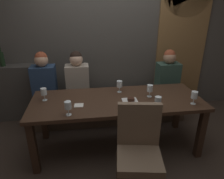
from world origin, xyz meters
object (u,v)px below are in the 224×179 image
dessert_plate (130,100)px  wine_bottle_dark_red (2,59)px  dining_table (117,105)px  chair_near_side (139,145)px  wine_glass_end_left (119,84)px  diner_far_end (168,74)px  wine_glass_end_right (68,106)px  wine_glass_near_right (194,95)px  diner_bearded (77,77)px  wine_glass_near_left (150,88)px  wine_glass_far_left (158,101)px  wine_glass_far_right (44,92)px  diner_redhead (44,78)px  banquette_bench (110,109)px

dessert_plate → wine_bottle_dark_red: bearing=148.8°
dining_table → chair_near_side: 0.74m
wine_glass_end_left → diner_far_end: bearing=27.7°
wine_glass_end_right → wine_glass_near_right: same height
diner_bearded → wine_glass_near_left: diner_bearded is taller
wine_bottle_dark_red → wine_glass_far_left: (2.11, -1.37, -0.21)m
diner_far_end → dessert_plate: size_ratio=4.00×
wine_glass_far_right → dessert_plate: (1.08, -0.19, -0.10)m
wine_bottle_dark_red → dessert_plate: (1.85, -1.12, -0.32)m
wine_glass_end_right → wine_glass_end_left: same height
wine_glass_end_right → wine_glass_far_left: bearing=-1.0°
wine_bottle_dark_red → wine_glass_far_left: size_ratio=1.99×
diner_redhead → wine_glass_end_left: 1.21m
wine_glass_end_right → wine_glass_end_left: 0.86m
chair_near_side → diner_far_end: size_ratio=1.29×
diner_redhead → wine_glass_near_left: (1.46, -0.71, 0.04)m
diner_far_end → banquette_bench: bearing=179.4°
wine_glass_end_right → diner_redhead: bearing=112.3°
diner_redhead → wine_glass_end_left: bearing=-24.7°
wine_glass_far_left → wine_glass_end_right: 1.02m
wine_glass_far_right → wine_glass_near_left: same height
dessert_plate → wine_glass_far_right: bearing=170.2°
diner_bearded → diner_far_end: size_ratio=1.02×
wine_glass_far_left → wine_glass_end_left: (-0.35, 0.56, 0.00)m
chair_near_side → wine_glass_end_left: size_ratio=5.98×
dining_table → wine_glass_far_right: (-0.92, 0.10, 0.20)m
banquette_bench → diner_bearded: 0.78m
dining_table → wine_glass_near_left: bearing=2.9°
diner_bearded → dessert_plate: size_ratio=4.06×
wine_bottle_dark_red → wine_glass_near_right: bearing=-26.4°
wine_glass_near_left → dessert_plate: bearing=-158.7°
diner_bearded → wine_glass_end_right: bearing=-94.5°
chair_near_side → wine_glass_end_right: size_ratio=5.98×
wine_bottle_dark_red → diner_bearded: bearing=-14.3°
diner_redhead → wine_bottle_dark_red: 0.77m
banquette_bench → wine_glass_far_left: bearing=-68.0°
diner_far_end → wine_glass_near_right: diner_far_end is taller
dessert_plate → diner_far_end: bearing=44.2°
banquette_bench → wine_glass_end_left: bearing=-81.9°
banquette_bench → wine_bottle_dark_red: wine_bottle_dark_red is taller
wine_glass_end_left → wine_glass_far_left: bearing=-57.9°
wine_glass_far_left → diner_far_end: bearing=62.4°
diner_redhead → dessert_plate: bearing=-34.6°
wine_glass_near_left → wine_glass_end_right: bearing=-161.7°
dessert_plate → dining_table: bearing=150.5°
chair_near_side → dessert_plate: bearing=85.8°
diner_redhead → wine_glass_far_left: (1.45, -1.07, 0.04)m
wine_glass_end_right → dining_table: bearing=28.1°
dining_table → banquette_bench: 0.82m
chair_near_side → wine_glass_far_left: 0.58m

